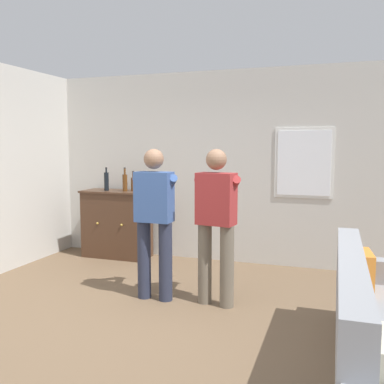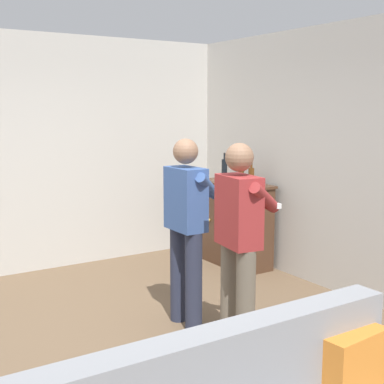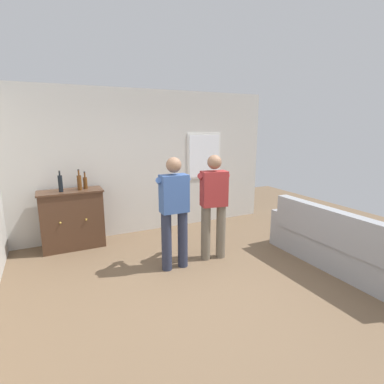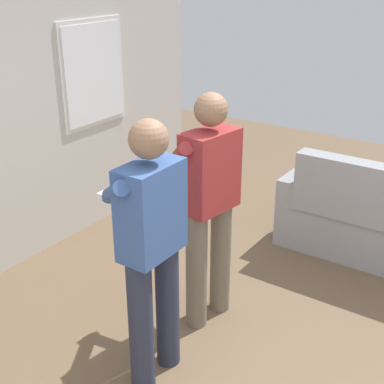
{
  "view_description": "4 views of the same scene",
  "coord_description": "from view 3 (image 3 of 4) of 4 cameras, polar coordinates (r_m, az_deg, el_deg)",
  "views": [
    {
      "loc": [
        1.63,
        -3.48,
        1.71
      ],
      "look_at": [
        0.17,
        0.83,
        1.22
      ],
      "focal_mm": 40.0,
      "sensor_mm": 36.0,
      "label": 1
    },
    {
      "loc": [
        3.64,
        -1.64,
        1.94
      ],
      "look_at": [
        0.07,
        0.64,
        1.27
      ],
      "focal_mm": 50.0,
      "sensor_mm": 36.0,
      "label": 2
    },
    {
      "loc": [
        -1.86,
        -3.1,
        2.11
      ],
      "look_at": [
        0.06,
        0.84,
        1.14
      ],
      "focal_mm": 28.0,
      "sensor_mm": 36.0,
      "label": 3
    },
    {
      "loc": [
        -2.35,
        -0.91,
        2.44
      ],
      "look_at": [
        -0.06,
        0.65,
        1.23
      ],
      "focal_mm": 50.0,
      "sensor_mm": 36.0,
      "label": 4
    }
  ],
  "objects": [
    {
      "name": "bottle_wine_green",
      "position": [
        5.43,
        -23.78,
        1.54
      ],
      "size": [
        0.07,
        0.07,
        0.36
      ],
      "color": "black",
      "rests_on": "sideboard_cabinet"
    },
    {
      "name": "couch",
      "position": [
        4.96,
        26.73,
        -9.63
      ],
      "size": [
        0.57,
        2.62,
        0.94
      ],
      "color": "gray",
      "rests_on": "ground"
    },
    {
      "name": "person_standing_left",
      "position": [
        4.38,
        -3.45,
        -3.06
      ],
      "size": [
        0.56,
        0.47,
        1.68
      ],
      "color": "#282D42",
      "rests_on": "ground"
    },
    {
      "name": "bottle_liquor_amber",
      "position": [
        5.48,
        -20.66,
        1.79
      ],
      "size": [
        0.07,
        0.07,
        0.36
      ],
      "color": "#593314",
      "rests_on": "sideboard_cabinet"
    },
    {
      "name": "ground",
      "position": [
        4.19,
        4.57,
        -17.79
      ],
      "size": [
        10.4,
        10.4,
        0.0
      ],
      "primitive_type": "plane",
      "color": "brown"
    },
    {
      "name": "bottle_spirits_clear",
      "position": [
        5.57,
        -19.67,
        1.76
      ],
      "size": [
        0.07,
        0.07,
        0.3
      ],
      "color": "#593314",
      "rests_on": "sideboard_cabinet"
    },
    {
      "name": "person_standing_right",
      "position": [
        4.72,
        4.13,
        -1.93
      ],
      "size": [
        0.55,
        0.5,
        1.68
      ],
      "color": "#6B6051",
      "rests_on": "ground"
    },
    {
      "name": "wall_back_with_window",
      "position": [
        6.1,
        -7.78,
        5.71
      ],
      "size": [
        5.2,
        0.15,
        2.8
      ],
      "color": "beige",
      "rests_on": "ground"
    },
    {
      "name": "sideboard_cabinet",
      "position": [
        5.64,
        -21.81,
        -4.83
      ],
      "size": [
        1.06,
        0.49,
        1.03
      ],
      "color": "#472D1E",
      "rests_on": "ground"
    }
  ]
}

